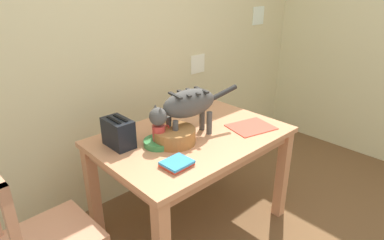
{
  "coord_description": "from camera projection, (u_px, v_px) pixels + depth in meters",
  "views": [
    {
      "loc": [
        -1.24,
        -0.38,
        1.63
      ],
      "look_at": [
        0.08,
        1.02,
        0.82
      ],
      "focal_mm": 30.62,
      "sensor_mm": 36.0,
      "label": 1
    }
  ],
  "objects": [
    {
      "name": "wall_rear",
      "position": [
        117.0,
        40.0,
        2.34
      ],
      "size": [
        4.77,
        0.11,
        2.5
      ],
      "color": "beige",
      "rests_on": "ground_plane"
    },
    {
      "name": "dining_table",
      "position": [
        192.0,
        147.0,
        2.16
      ],
      "size": [
        1.21,
        0.83,
        0.72
      ],
      "color": "tan",
      "rests_on": "ground_plane"
    },
    {
      "name": "cat",
      "position": [
        187.0,
        106.0,
        2.0
      ],
      "size": [
        0.65,
        0.2,
        0.31
      ],
      "rotation": [
        0.0,
        0.0,
        1.42
      ],
      "color": "#4B4945",
      "rests_on": "dining_table"
    },
    {
      "name": "saucer_bowl",
      "position": [
        159.0,
        142.0,
        1.97
      ],
      "size": [
        0.19,
        0.19,
        0.04
      ],
      "primitive_type": "cylinder",
      "color": "#3A8B48",
      "rests_on": "dining_table"
    },
    {
      "name": "coffee_mug",
      "position": [
        159.0,
        132.0,
        1.95
      ],
      "size": [
        0.12,
        0.08,
        0.09
      ],
      "color": "#CE3B35",
      "rests_on": "saucer_bowl"
    },
    {
      "name": "magazine",
      "position": [
        251.0,
        127.0,
        2.22
      ],
      "size": [
        0.33,
        0.29,
        0.01
      ],
      "primitive_type": "cube",
      "rotation": [
        0.0,
        0.0,
        -0.24
      ],
      "color": "#DB4935",
      "rests_on": "dining_table"
    },
    {
      "name": "book_stack",
      "position": [
        177.0,
        163.0,
        1.75
      ],
      "size": [
        0.16,
        0.15,
        0.03
      ],
      "color": "#DD4632",
      "rests_on": "dining_table"
    },
    {
      "name": "wicker_basket",
      "position": [
        174.0,
        136.0,
        1.99
      ],
      "size": [
        0.26,
        0.26,
        0.09
      ],
      "color": "#9C6633",
      "rests_on": "dining_table"
    },
    {
      "name": "toaster",
      "position": [
        118.0,
        133.0,
        1.94
      ],
      "size": [
        0.12,
        0.2,
        0.18
      ],
      "color": "black",
      "rests_on": "dining_table"
    },
    {
      "name": "wooden_chair_near",
      "position": [
        43.0,
        239.0,
        1.63
      ],
      "size": [
        0.43,
        0.43,
        0.93
      ],
      "rotation": [
        0.0,
        0.0,
        -1.54
      ],
      "color": "tan",
      "rests_on": "ground_plane"
    }
  ]
}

